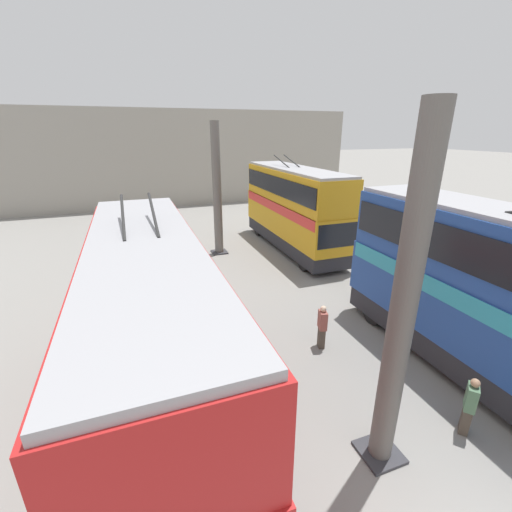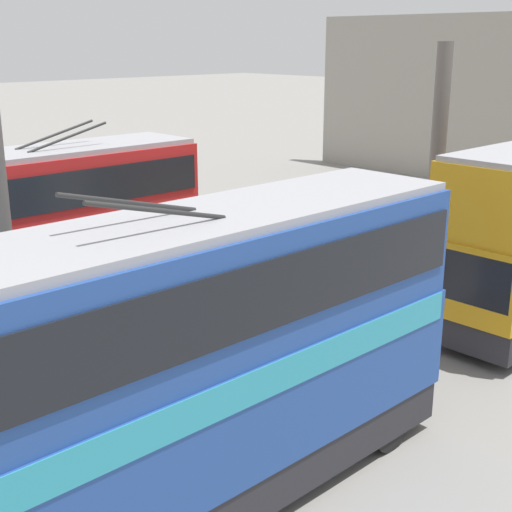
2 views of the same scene
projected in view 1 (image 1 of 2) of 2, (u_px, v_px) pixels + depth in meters
depot_back_wall at (179, 159)px, 33.00m from camera, size 0.50×36.00×9.07m
support_column_near at (402, 315)px, 6.74m from camera, size 0.92×0.92×7.64m
support_column_far at (217, 193)px, 19.94m from camera, size 0.92×0.92×7.64m
bus_left_near at (492, 288)px, 9.76m from camera, size 9.71×2.54×5.74m
bus_left_far at (294, 204)px, 21.07m from camera, size 10.06×2.54×5.66m
bus_right_mid at (153, 328)px, 7.95m from camera, size 9.88×2.54×5.54m
person_by_left_row at (469, 405)px, 8.31m from camera, size 0.46×0.48×1.61m
person_by_right_row at (216, 340)px, 10.80m from camera, size 0.47×0.46×1.70m
person_aisle_midway at (322, 326)px, 11.69m from camera, size 0.47×0.35×1.60m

